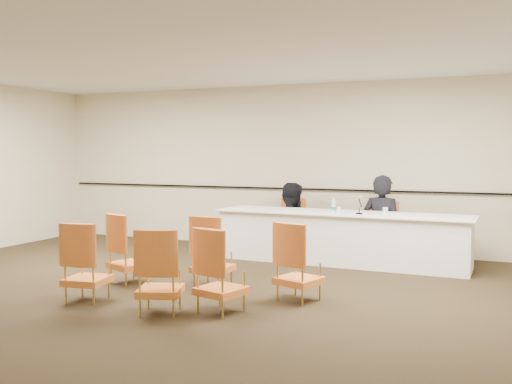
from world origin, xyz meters
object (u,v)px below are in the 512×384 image
aud_chair_front_right (299,261)px  aud_chair_back_mid (160,270)px  panelist_second_chair (290,226)px  aud_chair_back_left (87,261)px  panelist_main_chair (382,231)px  coffee_cup (385,211)px  microphone (359,205)px  drinking_glass (339,210)px  water_bottle (334,205)px  aud_chair_front_mid (213,251)px  aud_chair_back_right (221,270)px  panelist_second (290,234)px  panel_table (341,238)px  aud_chair_front_left (130,248)px  panelist_main (382,231)px

aud_chair_front_right → aud_chair_back_mid: size_ratio=1.00×
panelist_second_chair → aud_chair_back_left: size_ratio=1.00×
panelist_main_chair → coffee_cup: panelist_main_chair is taller
microphone → drinking_glass: size_ratio=2.80×
drinking_glass → coffee_cup: (0.73, -0.06, 0.01)m
microphone → drinking_glass: microphone is taller
water_bottle → aud_chair_front_right: water_bottle is taller
aud_chair_front_mid → aud_chair_back_right: size_ratio=1.00×
panelist_second → microphone: (1.40, -0.78, 0.62)m
microphone → panelist_second_chair: bearing=150.5°
panel_table → panelist_second_chair: panelist_second_chair is taller
panel_table → aud_chair_back_mid: bearing=-106.0°
panelist_second → aud_chair_front_left: bearing=60.7°
panelist_second_chair → water_bottle: size_ratio=4.22×
aud_chair_front_mid → aud_chair_back_left: (-1.06, -1.20, 0.00)m
water_bottle → aud_chair_front_left: size_ratio=0.24×
panelist_main_chair → panelist_second: panelist_second is taller
drinking_glass → coffee_cup: size_ratio=0.82×
microphone → aud_chair_back_right: bearing=-105.5°
panel_table → microphone: bearing=-24.5°
panelist_second_chair → aud_chair_back_mid: same height
aud_chair_back_mid → aud_chair_back_left: bearing=154.8°
aud_chair_front_mid → aud_chair_back_right: bearing=-56.5°
panel_table → aud_chair_back_left: size_ratio=4.27×
water_bottle → panelist_second: bearing=145.9°
aud_chair_front_left → aud_chair_back_left: (0.08, -0.96, 0.00)m
aud_chair_back_mid → panelist_main: bearing=48.8°
coffee_cup → aud_chair_front_left: size_ratio=0.13×
panelist_second → aud_chair_back_left: bearing=66.5°
aud_chair_front_right → aud_chair_back_right: bearing=-110.9°
panel_table → aud_chair_back_mid: (-1.12, -3.55, 0.07)m
aud_chair_back_right → aud_chair_back_left: bearing=-158.9°
water_bottle → aud_chair_back_right: water_bottle is taller
aud_chair_front_right → aud_chair_back_mid: bearing=-121.6°
aud_chair_front_right → aud_chair_back_left: size_ratio=1.00×
aud_chair_front_left → aud_chair_back_mid: same height
microphone → coffee_cup: size_ratio=2.29×
microphone → aud_chair_back_left: size_ratio=0.29×
aud_chair_front_left → aud_chair_front_right: 2.40m
panelist_second_chair → panelist_main: bearing=-0.0°
panelist_main → aud_chair_front_left: (-2.82, -3.05, 0.01)m
aud_chair_back_right → panelist_second_chair: bearing=113.9°
coffee_cup → aud_chair_back_right: aud_chair_back_right is taller
water_bottle → aud_chair_front_right: 2.49m
drinking_glass → panelist_second: bearing=145.7°
coffee_cup → aud_chair_front_left: aud_chair_front_left is taller
microphone → aud_chair_front_right: size_ratio=0.29×
aud_chair_front_right → panelist_main_chair: bearing=99.5°
aud_chair_front_mid → coffee_cup: bearing=50.0°
panelist_second_chair → panelist_main_chair: bearing=-0.0°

